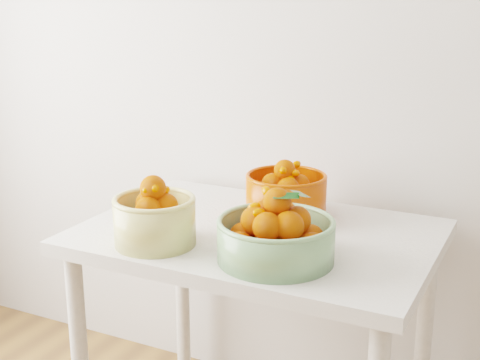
{
  "coord_description": "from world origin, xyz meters",
  "views": [
    {
      "loc": [
        0.41,
        -0.04,
        1.42
      ],
      "look_at": [
        -0.36,
        1.52,
        0.92
      ],
      "focal_mm": 50.0,
      "sensor_mm": 36.0,
      "label": 1
    }
  ],
  "objects_px": {
    "bowl_orange": "(286,194)",
    "bowl_green": "(276,236)",
    "table": "(258,261)",
    "bowl_cream": "(154,219)"
  },
  "relations": [
    {
      "from": "table",
      "to": "bowl_orange",
      "type": "xyz_separation_m",
      "value": [
        0.02,
        0.15,
        0.17
      ]
    },
    {
      "from": "bowl_cream",
      "to": "bowl_green",
      "type": "relative_size",
      "value": 0.86
    },
    {
      "from": "table",
      "to": "bowl_orange",
      "type": "bearing_deg",
      "value": 82.39
    },
    {
      "from": "bowl_orange",
      "to": "bowl_green",
      "type": "bearing_deg",
      "value": -71.25
    },
    {
      "from": "table",
      "to": "bowl_orange",
      "type": "relative_size",
      "value": 3.08
    },
    {
      "from": "bowl_cream",
      "to": "bowl_orange",
      "type": "xyz_separation_m",
      "value": [
        0.23,
        0.37,
        -0.0
      ]
    },
    {
      "from": "table",
      "to": "bowl_green",
      "type": "relative_size",
      "value": 3.16
    },
    {
      "from": "bowl_cream",
      "to": "bowl_orange",
      "type": "bearing_deg",
      "value": 58.49
    },
    {
      "from": "bowl_cream",
      "to": "bowl_green",
      "type": "xyz_separation_m",
      "value": [
        0.34,
        0.04,
        -0.0
      ]
    },
    {
      "from": "table",
      "to": "bowl_cream",
      "type": "bearing_deg",
      "value": -133.45
    }
  ]
}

